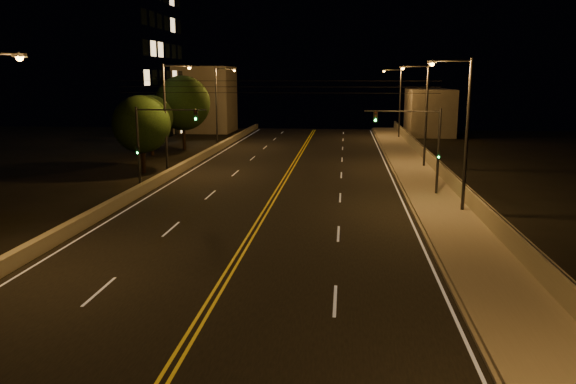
# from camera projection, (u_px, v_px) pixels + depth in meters

# --- Properties ---
(road) EXTENTS (18.00, 120.00, 0.02)m
(road) POSITION_uv_depth(u_px,v_px,m) (255.00, 229.00, 30.28)
(road) COLOR black
(road) RESTS_ON ground
(sidewalk) EXTENTS (3.60, 120.00, 0.30)m
(sidewalk) POSITION_uv_depth(u_px,v_px,m) (460.00, 232.00, 29.18)
(sidewalk) COLOR gray
(sidewalk) RESTS_ON ground
(curb) EXTENTS (0.14, 120.00, 0.15)m
(curb) POSITION_uv_depth(u_px,v_px,m) (423.00, 232.00, 29.38)
(curb) COLOR gray
(curb) RESTS_ON ground
(parapet_wall) EXTENTS (0.30, 120.00, 1.00)m
(parapet_wall) POSITION_uv_depth(u_px,v_px,m) (493.00, 221.00, 28.89)
(parapet_wall) COLOR gray
(parapet_wall) RESTS_ON sidewalk
(jersey_barrier) EXTENTS (0.45, 120.00, 0.72)m
(jersey_barrier) POSITION_uv_depth(u_px,v_px,m) (89.00, 218.00, 31.13)
(jersey_barrier) COLOR gray
(jersey_barrier) RESTS_ON ground
(distant_building_right) EXTENTS (6.00, 10.00, 6.38)m
(distant_building_right) POSITION_uv_depth(u_px,v_px,m) (429.00, 112.00, 78.99)
(distant_building_right) COLOR gray
(distant_building_right) RESTS_ON ground
(distant_building_left) EXTENTS (8.00, 8.00, 9.56)m
(distant_building_left) POSITION_uv_depth(u_px,v_px,m) (206.00, 99.00, 83.39)
(distant_building_left) COLOR gray
(distant_building_left) RESTS_ON ground
(parapet_rail) EXTENTS (0.06, 120.00, 0.06)m
(parapet_rail) POSITION_uv_depth(u_px,v_px,m) (494.00, 211.00, 28.78)
(parapet_rail) COLOR black
(parapet_rail) RESTS_ON parapet_wall
(lane_markings) EXTENTS (17.32, 116.00, 0.00)m
(lane_markings) POSITION_uv_depth(u_px,v_px,m) (255.00, 229.00, 30.21)
(lane_markings) COLOR silver
(lane_markings) RESTS_ON road
(streetlight_1) EXTENTS (2.55, 0.28, 9.12)m
(streetlight_1) POSITION_uv_depth(u_px,v_px,m) (463.00, 126.00, 32.49)
(streetlight_1) COLOR #2D2D33
(streetlight_1) RESTS_ON ground
(streetlight_2) EXTENTS (2.55, 0.28, 9.12)m
(streetlight_2) POSITION_uv_depth(u_px,v_px,m) (423.00, 109.00, 49.08)
(streetlight_2) COLOR #2D2D33
(streetlight_2) RESTS_ON ground
(streetlight_3) EXTENTS (2.55, 0.28, 9.12)m
(streetlight_3) POSITION_uv_depth(u_px,v_px,m) (398.00, 99.00, 72.89)
(streetlight_3) COLOR #2D2D33
(streetlight_3) RESTS_ON ground
(streetlight_5) EXTENTS (2.55, 0.28, 9.12)m
(streetlight_5) POSITION_uv_depth(u_px,v_px,m) (168.00, 111.00, 46.56)
(streetlight_5) COLOR #2D2D33
(streetlight_5) RESTS_ON ground
(streetlight_6) EXTENTS (2.55, 0.28, 9.12)m
(streetlight_6) POSITION_uv_depth(u_px,v_px,m) (219.00, 102.00, 65.00)
(streetlight_6) COLOR #2D2D33
(streetlight_6) RESTS_ON ground
(traffic_signal_right) EXTENTS (5.11, 0.31, 6.03)m
(traffic_signal_right) POSITION_uv_depth(u_px,v_px,m) (424.00, 142.00, 37.54)
(traffic_signal_right) COLOR #2D2D33
(traffic_signal_right) RESTS_ON ground
(traffic_signal_left) EXTENTS (5.11, 0.31, 6.03)m
(traffic_signal_left) POSITION_uv_depth(u_px,v_px,m) (152.00, 139.00, 39.40)
(traffic_signal_left) COLOR #2D2D33
(traffic_signal_left) RESTS_ON ground
(overhead_wires) EXTENTS (22.00, 0.03, 0.83)m
(overhead_wires) POSITION_uv_depth(u_px,v_px,m) (276.00, 87.00, 38.05)
(overhead_wires) COLOR black
(building_tower) EXTENTS (24.00, 15.00, 26.20)m
(building_tower) POSITION_uv_depth(u_px,v_px,m) (61.00, 37.00, 63.56)
(building_tower) COLOR gray
(building_tower) RESTS_ON ground
(tree_0) EXTENTS (4.87, 4.87, 6.60)m
(tree_0) POSITION_uv_depth(u_px,v_px,m) (142.00, 124.00, 47.21)
(tree_0) COLOR black
(tree_0) RESTS_ON ground
(tree_1) EXTENTS (4.62, 4.62, 6.26)m
(tree_1) POSITION_uv_depth(u_px,v_px,m) (151.00, 118.00, 57.98)
(tree_1) COLOR black
(tree_1) RESTS_ON ground
(tree_2) EXTENTS (6.08, 6.08, 8.24)m
(tree_2) POSITION_uv_depth(u_px,v_px,m) (183.00, 103.00, 62.54)
(tree_2) COLOR black
(tree_2) RESTS_ON ground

